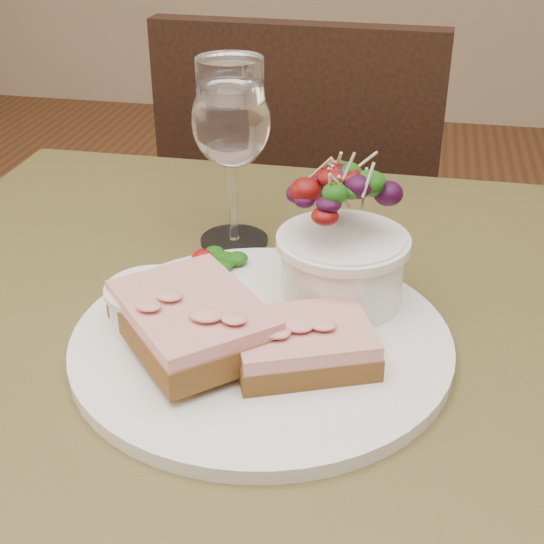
% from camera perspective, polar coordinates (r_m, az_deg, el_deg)
% --- Properties ---
extents(cafe_table, '(0.80, 0.80, 0.75)m').
position_cam_1_polar(cafe_table, '(0.68, -0.09, -12.63)').
color(cafe_table, '#4C4220').
rests_on(cafe_table, ground).
extents(chair_far, '(0.43, 0.43, 0.90)m').
position_cam_1_polar(chair_far, '(1.47, 2.84, -4.24)').
color(chair_far, black).
rests_on(chair_far, ground).
extents(dinner_plate, '(0.31, 0.31, 0.01)m').
position_cam_1_polar(dinner_plate, '(0.62, -0.80, -5.24)').
color(dinner_plate, white).
rests_on(dinner_plate, cafe_table).
extents(sandwich_front, '(0.13, 0.11, 0.03)m').
position_cam_1_polar(sandwich_front, '(0.58, 2.35, -5.41)').
color(sandwich_front, '#482813').
rests_on(sandwich_front, dinner_plate).
extents(sandwich_back, '(0.16, 0.16, 0.03)m').
position_cam_1_polar(sandwich_back, '(0.59, -6.03, -3.61)').
color(sandwich_back, '#482813').
rests_on(sandwich_back, dinner_plate).
extents(ramekin, '(0.07, 0.07, 0.04)m').
position_cam_1_polar(ramekin, '(0.63, -9.08, -2.34)').
color(ramekin, white).
rests_on(ramekin, dinner_plate).
extents(salad_bowl, '(0.11, 0.11, 0.13)m').
position_cam_1_polar(salad_bowl, '(0.64, 5.39, 2.56)').
color(salad_bowl, white).
rests_on(salad_bowl, dinner_plate).
extents(garnish, '(0.05, 0.04, 0.02)m').
position_cam_1_polar(garnish, '(0.71, -4.33, 0.78)').
color(garnish, '#113D0B').
rests_on(garnish, dinner_plate).
extents(wine_glass, '(0.08, 0.08, 0.18)m').
position_cam_1_polar(wine_glass, '(0.74, -3.09, 10.84)').
color(wine_glass, white).
rests_on(wine_glass, cafe_table).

